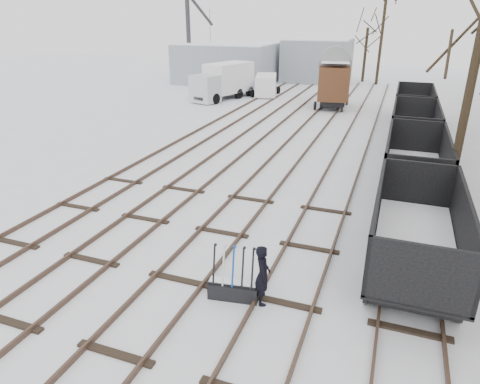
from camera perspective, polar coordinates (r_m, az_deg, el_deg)
The scene contains 17 objects.
ground at distance 12.26m, azimuth -7.97°, elevation -11.62°, with size 120.00×120.00×0.00m, color white.
tracks at distance 24.04m, azimuth 7.43°, elevation 5.98°, with size 13.90×52.00×0.16m.
shed_left at distance 48.57m, azimuth -1.63°, elevation 16.84°, with size 10.00×8.00×4.10m.
shed_right at distance 49.88m, azimuth 10.26°, elevation 16.89°, with size 7.00×6.00×4.50m.
ground_frame at distance 11.35m, azimuth -0.88°, elevation -12.77°, with size 1.35×0.60×1.49m.
worker at distance 10.92m, azimuth 3.04°, elevation -10.98°, with size 0.60×0.39×1.63m, color black.
freight_wagon_a at distance 13.03m, azimuth 22.28°, elevation -6.34°, with size 2.36×5.91×2.41m.
freight_wagon_b at distance 18.94m, azimuth 22.16°, elevation 2.60°, with size 2.36×5.91×2.41m.
freight_wagon_c at distance 25.09m, azimuth 22.09°, elevation 7.22°, with size 2.36×5.91×2.41m.
freight_wagon_d at distance 31.35m, azimuth 22.06°, elevation 10.01°, with size 2.36×5.91×2.41m.
box_van_wagon at distance 35.44m, azimuth 12.36°, elevation 14.34°, with size 3.25×5.09×3.62m.
lorry at distance 38.38m, azimuth -2.20°, elevation 14.57°, with size 3.44×6.94×3.02m.
panel_van at distance 40.31m, azimuth 3.46°, elevation 14.07°, with size 2.79×4.46×1.83m.
crane at distance 49.26m, azimuth -6.62°, elevation 17.35°, with size 2.22×5.72×9.64m.
tree_near at distance 16.87m, azimuth 27.73°, elevation 8.89°, with size 0.30×0.30×7.20m, color black.
tree_far_left at distance 50.77m, azimuth 16.33°, elevation 17.11°, with size 0.30×0.30×5.63m, color black.
tree_far_right at distance 48.86m, azimuth 18.29°, elevation 18.52°, with size 0.30×0.30×8.67m, color black.
Camera 1 is at (5.06, -8.84, 6.84)m, focal length 32.00 mm.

